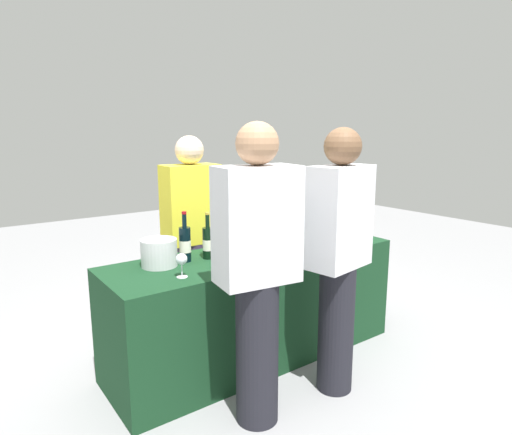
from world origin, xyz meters
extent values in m
plane|color=gray|center=(0.00, 0.00, 0.00)|extent=(12.00, 12.00, 0.00)
cube|color=#14381E|center=(0.00, 0.00, 0.39)|extent=(2.10, 0.65, 0.77)
cylinder|color=black|center=(-0.49, 0.11, 0.88)|extent=(0.07, 0.07, 0.22)
cylinder|color=black|center=(-0.49, 0.11, 1.04)|extent=(0.03, 0.03, 0.09)
cylinder|color=maroon|center=(-0.49, 0.11, 1.09)|extent=(0.03, 0.03, 0.02)
cylinder|color=silver|center=(-0.49, 0.11, 0.87)|extent=(0.08, 0.08, 0.08)
cylinder|color=black|center=(-0.34, 0.08, 0.87)|extent=(0.07, 0.07, 0.21)
cylinder|color=black|center=(-0.34, 0.08, 1.02)|extent=(0.03, 0.03, 0.09)
cylinder|color=gold|center=(-0.34, 0.08, 1.07)|extent=(0.03, 0.03, 0.02)
cylinder|color=silver|center=(-0.34, 0.08, 0.86)|extent=(0.07, 0.07, 0.07)
cylinder|color=black|center=(-0.20, 0.07, 0.89)|extent=(0.07, 0.07, 0.24)
cylinder|color=black|center=(-0.20, 0.07, 1.05)|extent=(0.03, 0.03, 0.09)
cylinder|color=maroon|center=(-0.20, 0.07, 1.10)|extent=(0.03, 0.03, 0.02)
cylinder|color=silver|center=(-0.20, 0.07, 0.88)|extent=(0.08, 0.08, 0.08)
cylinder|color=black|center=(0.42, 0.06, 0.88)|extent=(0.07, 0.07, 0.21)
cylinder|color=black|center=(0.42, 0.06, 1.02)|extent=(0.03, 0.03, 0.08)
cylinder|color=maroon|center=(0.42, 0.06, 1.07)|extent=(0.03, 0.03, 0.02)
cylinder|color=silver|center=(0.42, 0.06, 0.87)|extent=(0.07, 0.07, 0.07)
cylinder|color=black|center=(0.56, 0.13, 0.88)|extent=(0.07, 0.07, 0.22)
cylinder|color=black|center=(0.56, 0.13, 1.03)|extent=(0.03, 0.03, 0.07)
cylinder|color=maroon|center=(0.56, 0.13, 1.07)|extent=(0.03, 0.03, 0.02)
cylinder|color=silver|center=(0.56, 0.13, 0.87)|extent=(0.07, 0.07, 0.08)
cylinder|color=silver|center=(-0.65, -0.17, 0.77)|extent=(0.06, 0.06, 0.00)
cylinder|color=silver|center=(-0.65, -0.17, 0.81)|extent=(0.01, 0.01, 0.07)
sphere|color=silver|center=(-0.65, -0.17, 0.88)|extent=(0.07, 0.07, 0.07)
cylinder|color=silver|center=(-0.34, -0.14, 0.77)|extent=(0.06, 0.06, 0.00)
cylinder|color=silver|center=(-0.34, -0.14, 0.81)|extent=(0.01, 0.01, 0.08)
sphere|color=silver|center=(-0.34, -0.14, 0.88)|extent=(0.06, 0.06, 0.06)
cylinder|color=silver|center=(-0.22, -0.07, 0.77)|extent=(0.06, 0.06, 0.00)
cylinder|color=silver|center=(-0.22, -0.07, 0.81)|extent=(0.01, 0.01, 0.08)
sphere|color=silver|center=(-0.22, -0.07, 0.88)|extent=(0.07, 0.07, 0.07)
sphere|color=#590C19|center=(-0.22, -0.07, 0.87)|extent=(0.04, 0.04, 0.04)
cylinder|color=silver|center=(0.43, -0.06, 0.77)|extent=(0.06, 0.06, 0.00)
cylinder|color=silver|center=(0.43, -0.06, 0.81)|extent=(0.01, 0.01, 0.07)
sphere|color=silver|center=(0.43, -0.06, 0.87)|extent=(0.06, 0.06, 0.06)
cylinder|color=silver|center=(0.56, -0.14, 0.77)|extent=(0.06, 0.06, 0.00)
cylinder|color=silver|center=(0.56, -0.14, 0.81)|extent=(0.01, 0.01, 0.07)
sphere|color=silver|center=(0.56, -0.14, 0.88)|extent=(0.07, 0.07, 0.07)
cylinder|color=silver|center=(-0.67, 0.11, 0.86)|extent=(0.22, 0.22, 0.17)
cylinder|color=#3F3351|center=(-0.23, 0.51, 0.39)|extent=(0.23, 0.23, 0.78)
cube|color=yellow|center=(-0.23, 0.51, 1.07)|extent=(0.42, 0.24, 0.58)
sphere|color=beige|center=(-0.23, 0.51, 1.46)|extent=(0.21, 0.21, 0.21)
cylinder|color=black|center=(-0.42, -0.59, 0.41)|extent=(0.24, 0.24, 0.82)
cube|color=silver|center=(-0.42, -0.59, 1.12)|extent=(0.46, 0.29, 0.61)
sphere|color=tan|center=(-0.42, -0.59, 1.54)|extent=(0.22, 0.22, 0.22)
cylinder|color=black|center=(0.16, -0.63, 0.40)|extent=(0.22, 0.22, 0.80)
cube|color=silver|center=(0.16, -0.63, 1.11)|extent=(0.43, 0.29, 0.60)
sphere|color=brown|center=(0.16, -0.63, 1.52)|extent=(0.22, 0.22, 0.22)
camera|label=1|loc=(-1.74, -2.38, 1.60)|focal=30.89mm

